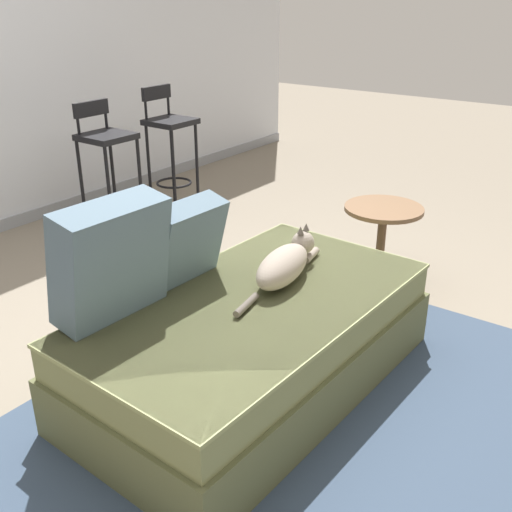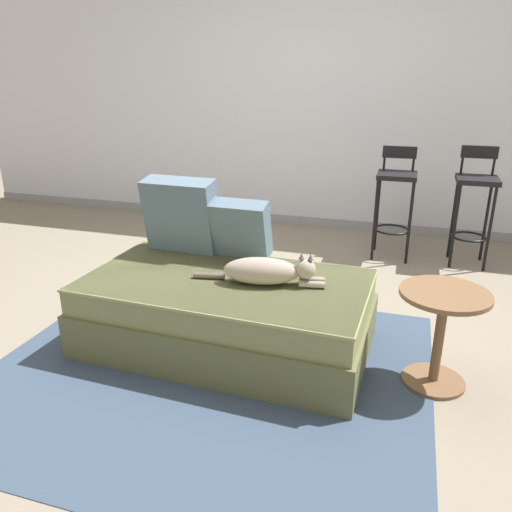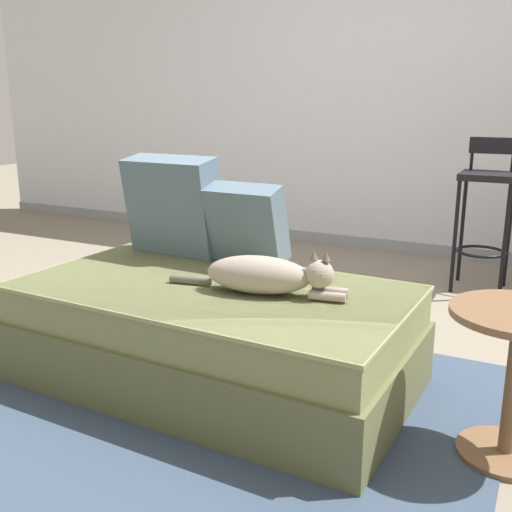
# 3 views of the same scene
# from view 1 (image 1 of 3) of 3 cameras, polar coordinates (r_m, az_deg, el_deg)

# --- Properties ---
(ground_plane) EXTENTS (16.00, 16.00, 0.00)m
(ground_plane) POSITION_cam_1_polar(r_m,az_deg,el_deg) (2.98, -6.45, -9.15)
(ground_plane) COLOR slate
(ground_plane) RESTS_ON ground
(area_rug) EXTENTS (2.33, 2.01, 0.01)m
(area_rug) POSITION_cam_1_polar(r_m,az_deg,el_deg) (2.64, 5.25, -14.03)
(area_rug) COLOR #334256
(area_rug) RESTS_ON ground
(couch) EXTENTS (1.66, 0.97, 0.42)m
(couch) POSITION_cam_1_polar(r_m,az_deg,el_deg) (2.65, -0.17, -8.10)
(couch) COLOR brown
(couch) RESTS_ON ground
(throw_pillow_corner) EXTENTS (0.47, 0.25, 0.48)m
(throw_pillow_corner) POSITION_cam_1_polar(r_m,az_deg,el_deg) (2.39, -13.65, -0.36)
(throw_pillow_corner) COLOR #4C6070
(throw_pillow_corner) RESTS_ON couch
(throw_pillow_middle) EXTENTS (0.37, 0.23, 0.38)m
(throw_pillow_middle) POSITION_cam_1_polar(r_m,az_deg,el_deg) (2.65, -6.72, 1.45)
(throw_pillow_middle) COLOR #4C6070
(throw_pillow_middle) RESTS_ON couch
(cat) EXTENTS (0.74, 0.24, 0.19)m
(cat) POSITION_cam_1_polar(r_m,az_deg,el_deg) (2.69, 2.80, -0.71)
(cat) COLOR gray
(cat) RESTS_ON couch
(bar_stool_near_window) EXTENTS (0.32, 0.32, 0.94)m
(bar_stool_near_window) POSITION_cam_1_polar(r_m,az_deg,el_deg) (4.29, -14.00, 9.11)
(bar_stool_near_window) COLOR black
(bar_stool_near_window) RESTS_ON ground
(bar_stool_by_doorway) EXTENTS (0.32, 0.32, 0.97)m
(bar_stool_by_doorway) POSITION_cam_1_polar(r_m,az_deg,el_deg) (4.70, -8.20, 10.98)
(bar_stool_by_doorway) COLOR black
(bar_stool_by_doorway) RESTS_ON ground
(side_table) EXTENTS (0.44, 0.44, 0.52)m
(side_table) POSITION_cam_1_polar(r_m,az_deg,el_deg) (3.48, 11.85, 1.81)
(side_table) COLOR brown
(side_table) RESTS_ON ground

